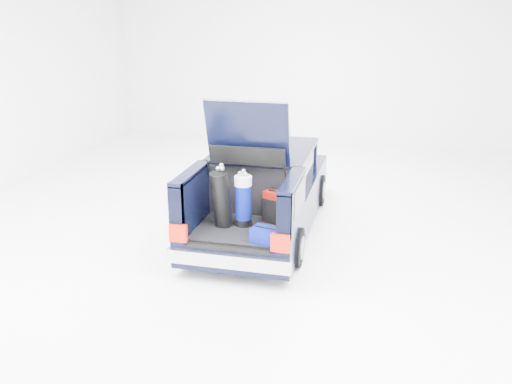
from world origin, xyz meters
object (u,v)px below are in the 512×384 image
(blue_golf_bag, at_px, (243,200))
(black_golf_bag, at_px, (221,199))
(blue_duffel, at_px, (267,235))
(car, at_px, (264,191))
(red_suitcase, at_px, (275,207))

(blue_golf_bag, bearing_deg, black_golf_bag, -139.07)
(black_golf_bag, bearing_deg, blue_duffel, -5.33)
(blue_duffel, bearing_deg, black_golf_bag, 165.00)
(car, xyz_separation_m, red_suitcase, (0.45, -1.25, 0.18))
(car, bearing_deg, blue_golf_bag, -89.75)
(car, relative_size, red_suitcase, 8.80)
(blue_golf_bag, bearing_deg, blue_duffel, -31.74)
(car, xyz_separation_m, blue_golf_bag, (0.01, -1.46, 0.33))
(car, distance_m, blue_duffel, 2.07)
(black_golf_bag, xyz_separation_m, blue_golf_bag, (0.30, 0.14, -0.04))
(red_suitcase, distance_m, blue_golf_bag, 0.51)
(red_suitcase, relative_size, blue_golf_bag, 0.60)
(blue_duffel, bearing_deg, car, 116.25)
(red_suitcase, xyz_separation_m, blue_duffel, (0.05, -0.75, -0.14))
(red_suitcase, bearing_deg, black_golf_bag, -133.72)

